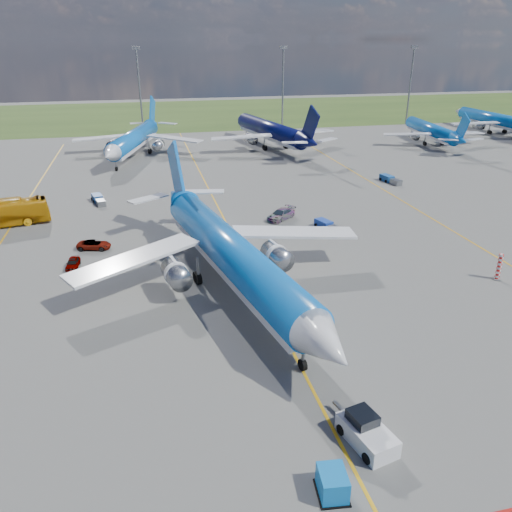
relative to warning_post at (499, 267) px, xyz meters
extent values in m
plane|color=#535351|center=(-26.00, -8.00, -1.50)|extent=(400.00, 400.00, 0.00)
cube|color=#2D4719|center=(-26.00, 142.00, -1.50)|extent=(400.00, 80.00, 0.01)
cube|color=gold|center=(-26.00, 22.00, -1.49)|extent=(0.25, 160.00, 0.02)
cube|color=gold|center=(-56.00, 32.00, -1.49)|extent=(0.25, 120.00, 0.02)
cube|color=gold|center=(4.00, 32.00, -1.49)|extent=(0.25, 120.00, 0.02)
cylinder|color=slate|center=(-36.00, 102.00, 9.50)|extent=(0.50, 0.50, 22.00)
cube|color=slate|center=(-36.00, 102.00, 20.80)|extent=(2.20, 0.50, 0.80)
cylinder|color=slate|center=(4.00, 102.00, 9.50)|extent=(0.50, 0.50, 22.00)
cube|color=slate|center=(4.00, 102.00, 20.80)|extent=(2.20, 0.50, 0.80)
cylinder|color=slate|center=(44.00, 102.00, 9.50)|extent=(0.50, 0.50, 22.00)
cube|color=slate|center=(44.00, 102.00, 20.80)|extent=(2.20, 0.50, 0.80)
cylinder|color=red|center=(0.00, 0.00, 0.00)|extent=(0.50, 0.50, 3.00)
cube|color=silver|center=(-24.32, -19.38, -0.86)|extent=(3.08, 4.55, 1.29)
cube|color=black|center=(-24.46, -18.80, 0.04)|extent=(1.95, 2.10, 0.89)
cube|color=slate|center=(-24.91, -16.88, -0.96)|extent=(0.79, 2.37, 0.20)
cube|color=blue|center=(-27.97, -22.66, -0.71)|extent=(1.79, 2.14, 1.58)
imported|color=#999999|center=(-45.92, 13.67, -0.93)|extent=(1.57, 3.41, 1.13)
imported|color=#999999|center=(-43.90, 18.96, -0.93)|extent=(4.46, 2.81, 1.15)
imported|color=#999999|center=(-17.85, 24.64, -0.74)|extent=(5.38, 4.93, 1.51)
cube|color=#1A3BA0|center=(-12.97, 19.89, -0.95)|extent=(2.17, 2.90, 1.09)
cube|color=slate|center=(-12.11, 17.46, -1.05)|extent=(1.78, 2.27, 0.89)
cube|color=navy|center=(-44.74, 39.99, -0.94)|extent=(2.06, 2.93, 1.12)
cube|color=slate|center=(-44.06, 37.42, -1.04)|extent=(1.71, 2.29, 0.92)
cube|color=#184D95|center=(7.14, 40.91, -0.92)|extent=(1.94, 2.96, 1.16)
cube|color=slate|center=(7.63, 38.22, -1.03)|extent=(1.62, 2.30, 0.95)
camera|label=1|loc=(-37.01, -42.27, 22.84)|focal=35.00mm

